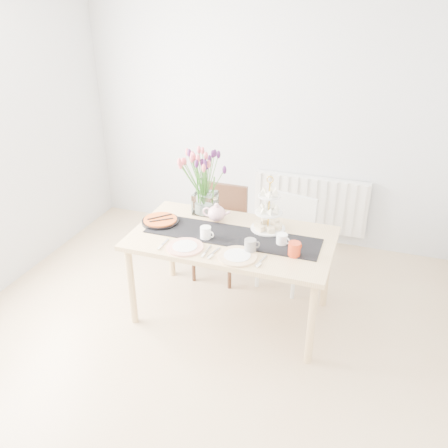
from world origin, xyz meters
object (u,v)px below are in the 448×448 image
(dining_table, at_px, (232,245))
(chair_white, at_px, (289,234))
(chair_brown, at_px, (221,224))
(tart_tin, at_px, (160,221))
(cake_stand, at_px, (268,217))
(plate_right, at_px, (237,256))
(tulip_vase, at_px, (205,173))
(radiator, at_px, (310,203))
(teapot, at_px, (217,213))
(mug_white, at_px, (206,233))
(plate_left, at_px, (185,247))
(mug_grey, at_px, (250,246))
(mug_orange, at_px, (294,249))
(cream_jug, at_px, (282,239))

(dining_table, distance_m, chair_white, 0.77)
(chair_brown, relative_size, tart_tin, 2.83)
(cake_stand, xyz_separation_m, plate_right, (-0.10, -0.50, -0.11))
(tulip_vase, distance_m, tart_tin, 0.55)
(radiator, height_order, chair_brown, chair_brown)
(tulip_vase, relative_size, tart_tin, 2.17)
(teapot, xyz_separation_m, plate_right, (0.34, -0.50, -0.07))
(dining_table, bearing_deg, tart_tin, 177.73)
(radiator, height_order, teapot, teapot)
(tart_tin, relative_size, plate_right, 1.05)
(teapot, height_order, tart_tin, teapot)
(mug_white, bearing_deg, radiator, 83.12)
(plate_left, xyz_separation_m, plate_right, (0.42, 0.00, 0.00))
(mug_grey, distance_m, mug_orange, 0.32)
(mug_white, xyz_separation_m, plate_left, (-0.10, -0.19, -0.04))
(plate_left, distance_m, plate_right, 0.42)
(chair_white, height_order, plate_left, chair_white)
(tart_tin, distance_m, plate_left, 0.48)
(chair_brown, height_order, tart_tin, chair_brown)
(tart_tin, relative_size, mug_white, 3.02)
(radiator, distance_m, chair_brown, 1.12)
(cream_jug, distance_m, mug_grey, 0.28)
(dining_table, relative_size, mug_orange, 14.72)
(dining_table, bearing_deg, teapot, 134.53)
(plate_left, bearing_deg, mug_white, 62.79)
(mug_grey, relative_size, mug_orange, 0.96)
(plate_right, bearing_deg, mug_white, 149.51)
(mug_white, bearing_deg, plate_right, -17.83)
(tulip_vase, distance_m, plate_left, 0.74)
(teapot, relative_size, plate_right, 0.80)
(radiator, distance_m, mug_orange, 1.68)
(chair_brown, distance_m, mug_grey, 1.00)
(chair_brown, bearing_deg, plate_left, -86.94)
(tulip_vase, distance_m, cream_jug, 0.89)
(cake_stand, bearing_deg, mug_grey, -95.13)
(radiator, bearing_deg, teapot, -114.66)
(tulip_vase, bearing_deg, tart_tin, -131.89)
(radiator, bearing_deg, dining_table, -104.48)
(mug_orange, bearing_deg, cream_jug, 72.30)
(teapot, bearing_deg, mug_grey, -43.28)
(dining_table, relative_size, mug_grey, 15.35)
(tart_tin, bearing_deg, chair_brown, 60.53)
(tart_tin, bearing_deg, cake_stand, 11.30)
(mug_grey, distance_m, plate_left, 0.50)
(radiator, relative_size, mug_grey, 11.51)
(dining_table, bearing_deg, tulip_vase, 136.46)
(chair_white, bearing_deg, dining_table, -104.35)
(cream_jug, bearing_deg, chair_brown, 163.01)
(cream_jug, relative_size, plate_right, 0.29)
(teapot, distance_m, mug_grey, 0.57)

